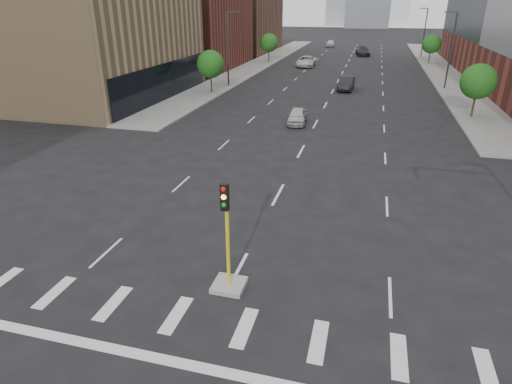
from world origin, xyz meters
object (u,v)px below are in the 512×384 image
at_px(car_mid_right, 346,83).
at_px(car_deep_right, 363,51).
at_px(car_near_left, 297,116).
at_px(median_traffic_signal, 228,266).
at_px(car_far_left, 306,61).
at_px(car_distant, 330,43).

distance_m(car_mid_right, car_deep_right, 38.85).
xyz_separation_m(car_near_left, car_mid_right, (3.15, 17.53, 0.13)).
relative_size(median_traffic_signal, car_far_left, 0.72).
bearing_deg(car_distant, car_near_left, -89.00).
bearing_deg(car_far_left, median_traffic_signal, -84.23).
bearing_deg(car_mid_right, car_near_left, -97.64).
bearing_deg(median_traffic_signal, car_deep_right, 88.45).
xyz_separation_m(car_mid_right, car_distant, (-7.67, 56.56, -0.01)).
distance_m(car_near_left, car_distant, 74.23).
bearing_deg(car_mid_right, car_deep_right, 91.51).
relative_size(car_near_left, car_distant, 0.85).
bearing_deg(car_near_left, car_far_left, 92.89).
height_order(car_far_left, car_deep_right, car_far_left).
distance_m(median_traffic_signal, car_distant, 99.07).
height_order(car_mid_right, car_far_left, car_far_left).
distance_m(car_deep_right, car_distant, 19.60).
distance_m(car_mid_right, car_distant, 57.08).
relative_size(car_near_left, car_deep_right, 0.69).
relative_size(car_mid_right, car_far_left, 0.81).
xyz_separation_m(median_traffic_signal, car_mid_right, (1.50, 42.31, -0.16)).
height_order(median_traffic_signal, car_distant, median_traffic_signal).
height_order(car_near_left, car_far_left, car_far_left).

